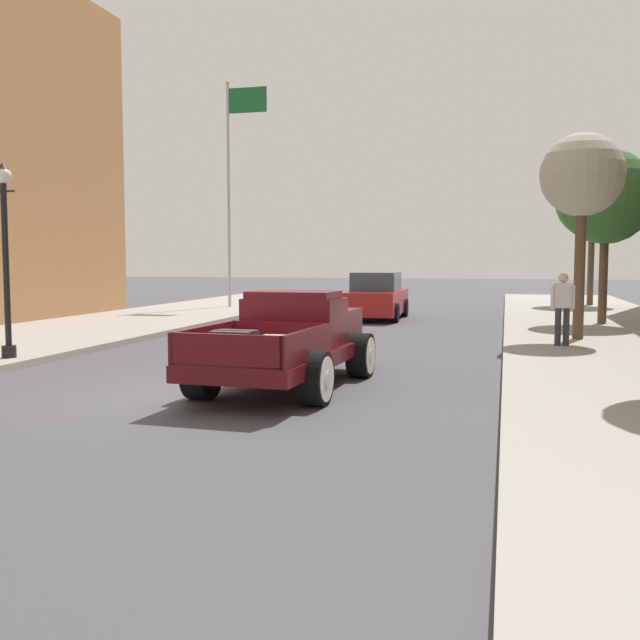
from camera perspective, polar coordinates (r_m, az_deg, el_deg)
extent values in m
plane|color=#47474C|center=(11.65, -8.98, -5.78)|extent=(140.00, 140.00, 0.00)
cube|color=#510F14|center=(12.13, -2.51, -2.72)|extent=(2.03, 4.99, 0.24)
cube|color=#510F14|center=(12.41, -1.97, -0.14)|extent=(1.62, 1.18, 0.80)
cube|color=#510F14|center=(12.33, -2.05, 1.97)|extent=(1.48, 1.01, 0.12)
cube|color=#3D4C5B|center=(12.93, -1.13, 0.78)|extent=(1.33, 0.11, 0.44)
cube|color=#510F14|center=(13.65, -0.16, -0.28)|extent=(1.40, 1.57, 0.52)
cube|color=silver|center=(14.41, 0.80, -0.09)|extent=(0.68, 0.14, 0.47)
cube|color=#510F14|center=(10.82, -5.03, -2.90)|extent=(1.80, 2.19, 0.04)
cube|color=#510F14|center=(11.13, -8.90, -1.58)|extent=(0.20, 2.10, 0.44)
cube|color=#510F14|center=(10.51, -0.95, -1.89)|extent=(0.20, 2.10, 0.44)
cube|color=#510F14|center=(9.87, -7.27, -2.36)|extent=(1.62, 0.17, 0.44)
cube|color=#510F14|center=(11.73, -3.16, -1.21)|extent=(1.62, 0.17, 0.44)
cylinder|color=black|center=(13.72, -4.12, -2.45)|extent=(0.40, 0.82, 0.80)
cylinder|color=silver|center=(13.78, -4.84, -2.42)|extent=(0.05, 0.66, 0.66)
cylinder|color=silver|center=(13.79, -4.88, -2.42)|extent=(0.03, 0.24, 0.24)
cylinder|color=black|center=(13.17, 3.17, -2.74)|extent=(0.40, 0.82, 0.80)
cylinder|color=silver|center=(13.13, 3.96, -2.77)|extent=(0.05, 0.66, 0.66)
cylinder|color=silver|center=(13.12, 4.00, -2.78)|extent=(0.03, 0.24, 0.24)
cylinder|color=black|center=(11.28, -9.15, -4.07)|extent=(0.40, 0.82, 0.80)
cylinder|color=silver|center=(11.36, -9.99, -4.01)|extent=(0.05, 0.66, 0.66)
cylinder|color=silver|center=(11.36, -10.03, -4.01)|extent=(0.03, 0.24, 0.24)
cylinder|color=black|center=(10.61, -0.41, -4.56)|extent=(0.40, 0.82, 0.80)
cylinder|color=silver|center=(10.55, 0.55, -4.61)|extent=(0.05, 0.66, 0.66)
cylinder|color=silver|center=(10.55, 0.60, -4.61)|extent=(0.03, 0.24, 0.24)
cube|color=#2D2D33|center=(10.54, -6.67, -1.91)|extent=(0.62, 0.47, 0.40)
cube|color=#3D2D1E|center=(10.54, -6.67, -1.91)|extent=(0.62, 0.08, 0.42)
cube|color=gray|center=(11.00, -3.38, -1.92)|extent=(0.46, 0.35, 0.28)
cube|color=#AD1E1E|center=(25.96, 4.42, 1.41)|extent=(1.78, 4.32, 0.80)
cube|color=#384C5B|center=(25.78, 4.38, 2.99)|extent=(1.55, 2.02, 0.64)
cylinder|color=black|center=(27.39, 3.13, 1.00)|extent=(0.23, 0.66, 0.66)
cylinder|color=black|center=(27.14, 6.56, 0.95)|extent=(0.23, 0.66, 0.66)
cylinder|color=black|center=(24.86, 2.07, 0.63)|extent=(0.23, 0.66, 0.66)
cylinder|color=black|center=(24.59, 5.85, 0.56)|extent=(0.23, 0.66, 0.66)
cylinder|color=#333338|center=(17.58, 17.94, -0.49)|extent=(0.14, 0.14, 0.86)
cylinder|color=#333338|center=(17.59, 18.53, -0.51)|extent=(0.14, 0.14, 0.86)
cube|color=silver|center=(17.54, 18.30, 1.81)|extent=(0.36, 0.22, 0.56)
cylinder|color=silver|center=(17.52, 17.58, 1.74)|extent=(0.09, 0.09, 0.54)
cylinder|color=silver|center=(17.56, 19.01, 1.70)|extent=(0.09, 0.09, 0.54)
sphere|color=beige|center=(17.52, 18.33, 3.12)|extent=(0.22, 0.22, 0.22)
cylinder|color=black|center=(15.96, -22.94, -2.27)|extent=(0.28, 0.28, 0.24)
cylinder|color=black|center=(15.86, -23.14, 3.91)|extent=(0.12, 0.12, 3.20)
cylinder|color=black|center=(15.91, -23.31, 9.14)|extent=(0.50, 0.04, 0.04)
sphere|color=silver|center=(15.94, -23.35, 10.25)|extent=(0.32, 0.32, 0.32)
cone|color=black|center=(15.96, -23.37, 10.89)|extent=(0.24, 0.24, 0.14)
cylinder|color=#B2B2B7|center=(30.78, -7.09, 9.44)|extent=(0.12, 0.12, 9.00)
sphere|color=gold|center=(31.49, -7.17, 17.77)|extent=(0.16, 0.16, 0.16)
cube|color=#196633|center=(31.04, -5.62, 16.60)|extent=(1.60, 0.03, 1.00)
cylinder|color=brown|center=(19.11, 19.45, 3.45)|extent=(0.26, 0.26, 3.25)
sphere|color=#ADA893|center=(19.22, 19.65, 10.56)|extent=(2.01, 2.01, 2.01)
cylinder|color=brown|center=(24.01, 21.08, 3.04)|extent=(0.26, 0.26, 2.77)
sphere|color=#33662D|center=(24.08, 21.25, 8.88)|extent=(2.84, 2.84, 2.84)
cylinder|color=brown|center=(33.58, 20.23, 3.89)|extent=(0.26, 0.26, 3.26)
sphere|color=#3D7538|center=(33.67, 20.37, 8.62)|extent=(3.07, 3.07, 3.07)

